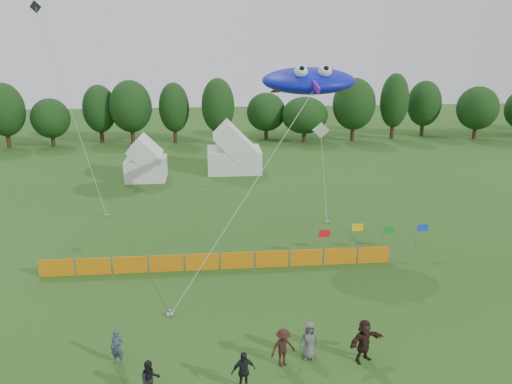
{
  "coord_description": "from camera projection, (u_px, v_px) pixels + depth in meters",
  "views": [
    {
      "loc": [
        -2.33,
        -17.88,
        12.54
      ],
      "look_at": [
        0.0,
        6.0,
        5.2
      ],
      "focal_mm": 35.0,
      "sensor_mm": 36.0,
      "label": 1
    }
  ],
  "objects": [
    {
      "name": "spectator_d",
      "position": [
        243.0,
        371.0,
        18.43
      ],
      "size": [
        1.02,
        0.64,
        1.61
      ],
      "primitive_type": "imported",
      "rotation": [
        0.0,
        0.0,
        0.28
      ],
      "color": "black",
      "rests_on": "ground"
    },
    {
      "name": "small_kite_white",
      "position": [
        322.0,
        153.0,
        36.74
      ],
      "size": [
        1.24,
        3.61,
        6.71
      ],
      "color": "white",
      "rests_on": "ground"
    },
    {
      "name": "spectator_c",
      "position": [
        283.0,
        348.0,
        19.82
      ],
      "size": [
        1.19,
        0.89,
        1.63
      ],
      "primitive_type": "imported",
      "rotation": [
        0.0,
        0.0,
        0.3
      ],
      "color": "black",
      "rests_on": "ground"
    },
    {
      "name": "flag_row",
      "position": [
        370.0,
        236.0,
        29.8
      ],
      "size": [
        6.73,
        0.26,
        2.1
      ],
      "color": "gray",
      "rests_on": "ground"
    },
    {
      "name": "barrier_fence",
      "position": [
        220.0,
        261.0,
        28.31
      ],
      "size": [
        19.9,
        0.06,
        1.0
      ],
      "color": "orange",
      "rests_on": "ground"
    },
    {
      "name": "spectator_b",
      "position": [
        150.0,
        380.0,
        17.99
      ],
      "size": [
        0.91,
        0.82,
        1.55
      ],
      "primitive_type": "imported",
      "rotation": [
        0.0,
        0.0,
        0.36
      ],
      "color": "black",
      "rests_on": "ground"
    },
    {
      "name": "tent_left",
      "position": [
        146.0,
        162.0,
        46.44
      ],
      "size": [
        3.71,
        3.71,
        3.27
      ],
      "color": "silver",
      "rests_on": "ground"
    },
    {
      "name": "stingray_kite",
      "position": [
        308.0,
        80.0,
        31.6
      ],
      "size": [
        11.67,
        18.13,
        11.15
      ],
      "color": "#0F18DC",
      "rests_on": "ground"
    },
    {
      "name": "spectator_f",
      "position": [
        364.0,
        341.0,
        20.1
      ],
      "size": [
        1.77,
        1.2,
        1.84
      ],
      "primitive_type": "imported",
      "rotation": [
        0.0,
        0.0,
        0.43
      ],
      "color": "black",
      "rests_on": "ground"
    },
    {
      "name": "spectator_e",
      "position": [
        309.0,
        340.0,
        20.31
      ],
      "size": [
        0.8,
        0.53,
        1.62
      ],
      "primitive_type": "imported",
      "rotation": [
        0.0,
        0.0,
        -0.02
      ],
      "color": "#555459",
      "rests_on": "ground"
    },
    {
      "name": "tent_right",
      "position": [
        234.0,
        153.0,
        49.17
      ],
      "size": [
        5.29,
        4.24,
        3.74
      ],
      "color": "silver",
      "rests_on": "ground"
    },
    {
      "name": "spectator_a",
      "position": [
        117.0,
        347.0,
        19.94
      ],
      "size": [
        0.62,
        0.48,
        1.52
      ],
      "primitive_type": "imported",
      "rotation": [
        0.0,
        0.0,
        -0.23
      ],
      "color": "#334355",
      "rests_on": "ground"
    },
    {
      "name": "ground",
      "position": [
        270.0,
        352.0,
        20.9
      ],
      "size": [
        160.0,
        160.0,
        0.0
      ],
      "primitive_type": "plane",
      "color": "#234C16",
      "rests_on": "ground"
    },
    {
      "name": "small_kite_dark",
      "position": [
        63.0,
        87.0,
        37.31
      ],
      "size": [
        5.59,
        5.71,
        15.39
      ],
      "color": "black",
      "rests_on": "ground"
    },
    {
      "name": "treeline",
      "position": [
        239.0,
        109.0,
        62.59
      ],
      "size": [
        104.57,
        8.78,
        8.36
      ],
      "color": "#382314",
      "rests_on": "ground"
    }
  ]
}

